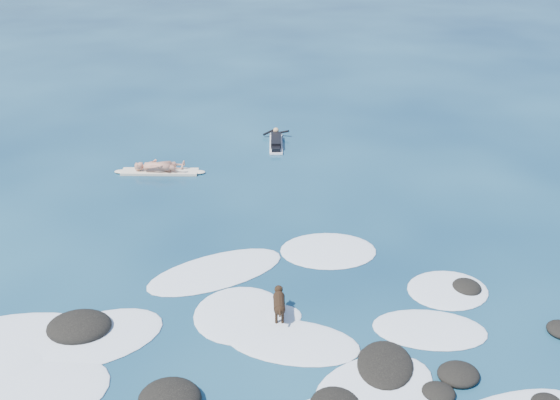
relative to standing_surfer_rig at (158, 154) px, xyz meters
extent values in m
plane|color=#0A2642|center=(2.12, -8.54, -0.72)|extent=(160.00, 160.00, 0.00)
ellipsoid|color=black|center=(4.75, -10.86, -0.65)|extent=(1.65, 1.84, 0.31)
ellipsoid|color=black|center=(-1.72, -8.57, -0.61)|extent=(1.62, 1.39, 0.47)
ellipsoid|color=black|center=(6.15, -11.38, -0.65)|extent=(0.92, 0.82, 0.31)
ellipsoid|color=black|center=(4.57, -10.55, -0.67)|extent=(0.61, 0.64, 0.21)
ellipsoid|color=black|center=(-1.89, -8.34, -0.68)|extent=(0.66, 0.66, 0.16)
ellipsoid|color=black|center=(5.55, -11.79, -0.66)|extent=(0.86, 0.82, 0.26)
ellipsoid|color=black|center=(7.65, -8.45, -0.66)|extent=(0.77, 0.81, 0.27)
ellipsoid|color=black|center=(0.29, -11.19, -0.60)|extent=(1.53, 1.47, 0.50)
ellipsoid|color=white|center=(4.36, -11.40, -0.71)|extent=(3.12, 2.59, 0.12)
ellipsoid|color=white|center=(6.14, -9.82, -0.71)|extent=(2.91, 2.14, 0.12)
ellipsoid|color=white|center=(4.65, -6.09, -0.71)|extent=(2.91, 2.30, 0.12)
ellipsoid|color=white|center=(7.17, -8.42, -0.71)|extent=(2.07, 1.77, 0.12)
ellipsoid|color=white|center=(1.94, -8.56, -0.71)|extent=(2.83, 2.87, 0.12)
ellipsoid|color=white|center=(1.51, -6.63, -0.71)|extent=(4.11, 2.81, 0.12)
ellipsoid|color=white|center=(-2.94, -9.38, -0.71)|extent=(1.84, 2.28, 0.12)
ellipsoid|color=white|center=(2.96, -9.74, -0.71)|extent=(3.42, 2.59, 0.12)
ellipsoid|color=white|center=(-2.40, -10.48, -0.71)|extent=(3.36, 2.69, 0.12)
ellipsoid|color=white|center=(-1.33, -8.89, -0.71)|extent=(3.48, 2.74, 0.12)
ellipsoid|color=white|center=(-2.97, -8.68, -0.71)|extent=(4.00, 2.29, 0.12)
ellipsoid|color=white|center=(2.82, -8.79, -0.71)|extent=(1.10, 0.90, 0.12)
cube|color=#F1E0C1|center=(0.00, 0.00, -0.67)|extent=(2.74, 1.03, 0.09)
ellipsoid|color=#F1E0C1|center=(1.32, -0.24, -0.67)|extent=(0.58, 0.40, 0.10)
ellipsoid|color=#F1E0C1|center=(-1.32, 0.24, -0.67)|extent=(0.58, 0.40, 0.10)
imported|color=tan|center=(0.00, 0.00, 0.24)|extent=(0.52, 0.70, 1.74)
cube|color=white|center=(4.46, 2.00, -0.68)|extent=(0.82, 2.21, 0.08)
ellipsoid|color=white|center=(4.63, 3.07, -0.68)|extent=(0.33, 0.51, 0.08)
cube|color=black|center=(4.46, 2.00, -0.53)|extent=(0.59, 1.37, 0.22)
sphere|color=tan|center=(4.58, 2.75, -0.41)|extent=(0.26, 0.26, 0.23)
cylinder|color=black|center=(4.33, 2.94, -0.54)|extent=(0.55, 0.22, 0.24)
cylinder|color=black|center=(4.88, 2.86, -0.54)|extent=(0.51, 0.36, 0.24)
cube|color=black|center=(4.35, 1.27, -0.57)|extent=(0.41, 0.59, 0.14)
cylinder|color=black|center=(2.82, -8.89, -0.26)|extent=(0.33, 0.58, 0.27)
sphere|color=black|center=(2.85, -8.65, -0.26)|extent=(0.31, 0.31, 0.28)
sphere|color=black|center=(2.79, -9.14, -0.26)|extent=(0.28, 0.28, 0.25)
sphere|color=black|center=(2.87, -8.49, -0.16)|extent=(0.22, 0.22, 0.20)
cone|color=black|center=(2.89, -8.37, -0.18)|extent=(0.12, 0.14, 0.10)
cone|color=black|center=(2.82, -8.49, -0.08)|extent=(0.10, 0.08, 0.10)
cone|color=black|center=(2.92, -8.50, -0.08)|extent=(0.10, 0.08, 0.10)
cylinder|color=black|center=(2.77, -8.69, -0.54)|extent=(0.07, 0.07, 0.36)
cylinder|color=black|center=(2.91, -8.71, -0.54)|extent=(0.07, 0.07, 0.36)
cylinder|color=black|center=(2.72, -9.07, -0.54)|extent=(0.07, 0.07, 0.36)
cylinder|color=black|center=(2.86, -9.09, -0.54)|extent=(0.07, 0.07, 0.36)
cylinder|color=black|center=(2.77, -9.26, -0.21)|extent=(0.08, 0.26, 0.16)
camera|label=1|loc=(0.94, -20.47, 8.30)|focal=40.00mm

